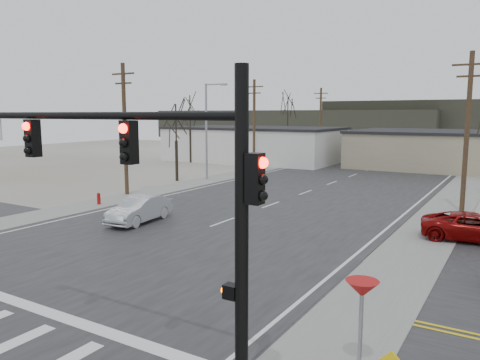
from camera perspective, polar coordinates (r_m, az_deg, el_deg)
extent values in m
plane|color=beige|center=(21.12, -14.29, -9.37)|extent=(140.00, 140.00, 0.00)
cube|color=black|center=(33.03, 4.56, -2.78)|extent=(18.00, 110.00, 0.05)
cube|color=black|center=(21.11, -14.29, -9.32)|extent=(90.00, 10.00, 0.04)
cube|color=gray|center=(42.73, -5.17, -0.29)|extent=(3.00, 90.00, 0.06)
cube|color=gray|center=(34.81, 24.26, -2.91)|extent=(3.00, 90.00, 0.06)
cylinder|color=black|center=(9.50, 0.20, -8.10)|extent=(0.28, 0.28, 7.20)
cylinder|color=black|center=(11.85, -17.65, 7.48)|extent=(8.40, 0.18, 0.18)
cube|color=black|center=(10.99, -13.37, 4.49)|extent=(0.32, 0.30, 1.00)
cube|color=black|center=(13.67, -23.93, 4.68)|extent=(0.32, 0.30, 1.00)
sphere|color=#FF0C05|center=(10.86, -14.05, 6.12)|extent=(0.22, 0.22, 0.22)
sphere|color=#FF0C05|center=(13.57, -24.60, 5.98)|extent=(0.22, 0.22, 0.22)
cube|color=black|center=(9.06, 1.83, 0.16)|extent=(0.30, 0.30, 1.00)
cube|color=black|center=(9.95, -1.07, -13.43)|extent=(0.30, 0.25, 0.30)
sphere|color=#FF5905|center=(10.02, -1.82, -13.26)|extent=(0.18, 0.18, 0.18)
cylinder|color=#A50C0C|center=(33.61, -16.83, -2.35)|extent=(0.24, 0.24, 0.70)
sphere|color=#A50C0C|center=(33.54, -16.86, -1.68)|extent=(0.24, 0.24, 0.24)
cylinder|color=gray|center=(12.11, 14.47, -17.59)|extent=(0.10, 0.10, 2.10)
cone|color=#A50C0C|center=(11.68, 14.66, -12.72)|extent=(0.80, 0.80, 0.40)
cube|color=silver|center=(62.17, 1.74, 4.28)|extent=(22.00, 12.00, 4.20)
cube|color=black|center=(62.06, 1.75, 6.35)|extent=(22.30, 12.30, 0.30)
cube|color=tan|center=(58.35, 26.72, 3.07)|extent=(26.00, 14.00, 4.00)
cube|color=black|center=(58.23, 26.85, 5.17)|extent=(26.30, 14.30, 0.30)
cylinder|color=#4D3824|center=(36.80, -13.85, 5.93)|extent=(0.30, 0.30, 10.00)
cube|color=#4D3824|center=(36.90, -14.08, 12.45)|extent=(2.20, 0.12, 0.12)
cube|color=#4D3824|center=(36.85, -14.04, 11.37)|extent=(1.60, 0.12, 0.12)
cylinder|color=#4D3824|center=(52.87, 1.74, 6.75)|extent=(0.30, 0.30, 10.00)
cube|color=#4D3824|center=(52.94, 1.76, 11.30)|extent=(2.20, 0.12, 0.12)
cube|color=#4D3824|center=(52.90, 1.75, 10.54)|extent=(1.60, 0.12, 0.12)
cylinder|color=#4D3824|center=(70.97, 9.76, 6.98)|extent=(0.30, 0.30, 10.00)
cube|color=#4D3824|center=(71.02, 9.85, 10.37)|extent=(2.20, 0.12, 0.12)
cube|color=#4D3824|center=(70.99, 9.83, 9.81)|extent=(1.60, 0.12, 0.12)
cylinder|color=#4D3824|center=(32.19, 25.93, 5.07)|extent=(0.30, 0.30, 10.00)
cube|color=#4D3824|center=(32.30, 26.40, 12.52)|extent=(2.20, 0.12, 0.12)
cube|color=#4D3824|center=(32.24, 26.32, 11.29)|extent=(1.60, 0.12, 0.12)
cylinder|color=gray|center=(44.17, -4.12, 5.82)|extent=(0.20, 0.20, 9.00)
cylinder|color=gray|center=(43.64, -3.09, 11.58)|extent=(2.00, 0.12, 0.12)
cube|color=gray|center=(43.09, -1.97, 11.56)|extent=(0.60, 0.25, 0.18)
cylinder|color=black|center=(43.96, -7.73, 2.32)|extent=(0.28, 0.28, 3.75)
cylinder|color=black|center=(43.76, -7.81, 6.72)|extent=(0.14, 0.14, 3.75)
cylinder|color=black|center=(66.56, 5.80, 4.62)|extent=(0.28, 0.28, 4.50)
cylinder|color=black|center=(66.44, 5.85, 8.11)|extent=(0.14, 0.14, 4.50)
cylinder|color=black|center=(60.45, -6.05, 4.27)|extent=(0.28, 0.28, 4.50)
cylinder|color=black|center=(60.32, -6.11, 8.11)|extent=(0.14, 0.14, 4.50)
cube|color=#333026|center=(117.04, 6.20, 6.72)|extent=(70.00, 18.00, 7.00)
imported|color=#A4A9AF|center=(27.52, -12.15, -3.51)|extent=(2.06, 4.68, 1.49)
imported|color=black|center=(59.78, 22.46, 2.30)|extent=(2.91, 5.69, 1.58)
imported|color=black|center=(66.26, 13.65, 3.13)|extent=(2.16, 4.37, 1.43)
imported|color=#820707|center=(25.76, 26.65, -5.17)|extent=(5.15, 2.83, 1.37)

